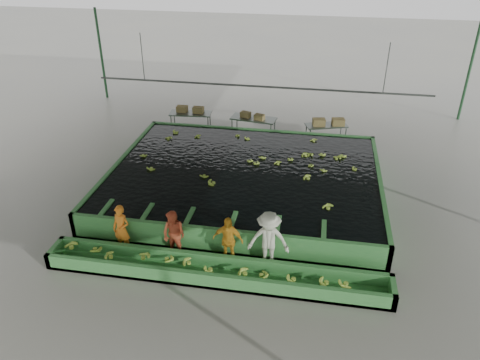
% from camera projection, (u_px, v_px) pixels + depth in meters
% --- Properties ---
extents(ground, '(80.00, 80.00, 0.00)m').
position_uv_depth(ground, '(238.00, 211.00, 16.60)').
color(ground, gray).
rests_on(ground, ground).
extents(shed_roof, '(20.00, 22.00, 0.04)m').
position_uv_depth(shed_roof, '(237.00, 73.00, 14.17)').
color(shed_roof, gray).
rests_on(shed_roof, shed_posts).
extents(shed_posts, '(20.00, 22.00, 5.00)m').
position_uv_depth(shed_posts, '(237.00, 147.00, 15.38)').
color(shed_posts, '#234E2C').
rests_on(shed_posts, ground).
extents(flotation_tank, '(10.00, 8.00, 0.90)m').
position_uv_depth(flotation_tank, '(245.00, 180.00, 17.67)').
color(flotation_tank, '#39813B').
rests_on(flotation_tank, ground).
extents(tank_water, '(9.70, 7.70, 0.00)m').
position_uv_depth(tank_water, '(245.00, 171.00, 17.48)').
color(tank_water, black).
rests_on(tank_water, flotation_tank).
extents(sorting_trough, '(10.00, 1.00, 0.50)m').
position_uv_depth(sorting_trough, '(215.00, 271.00, 13.38)').
color(sorting_trough, '#39813B').
rests_on(sorting_trough, ground).
extents(cableway_rail, '(0.08, 0.08, 14.00)m').
position_uv_depth(cableway_rail, '(259.00, 86.00, 19.44)').
color(cableway_rail, '#59605B').
rests_on(cableway_rail, shed_roof).
extents(rail_hanger_left, '(0.04, 0.04, 2.00)m').
position_uv_depth(rail_hanger_left, '(142.00, 57.00, 19.73)').
color(rail_hanger_left, '#59605B').
rests_on(rail_hanger_left, shed_roof).
extents(rail_hanger_right, '(0.04, 0.04, 2.00)m').
position_uv_depth(rail_hanger_right, '(387.00, 68.00, 18.19)').
color(rail_hanger_right, '#59605B').
rests_on(rail_hanger_right, shed_roof).
extents(worker_a, '(0.65, 0.50, 1.59)m').
position_uv_depth(worker_a, '(122.00, 229.00, 14.28)').
color(worker_a, orange).
rests_on(worker_a, ground).
extents(worker_b, '(0.91, 0.80, 1.57)m').
position_uv_depth(worker_b, '(174.00, 235.00, 14.03)').
color(worker_b, '#D45833').
rests_on(worker_b, ground).
extents(worker_c, '(0.95, 0.44, 1.59)m').
position_uv_depth(worker_c, '(228.00, 240.00, 13.77)').
color(worker_c, gold).
rests_on(worker_c, ground).
extents(worker_d, '(1.24, 0.74, 1.88)m').
position_uv_depth(worker_d, '(268.00, 241.00, 13.51)').
color(worker_d, beige).
rests_on(worker_d, ground).
extents(packing_table_left, '(2.06, 0.97, 0.91)m').
position_uv_depth(packing_table_left, '(191.00, 121.00, 22.82)').
color(packing_table_left, '#59605B').
rests_on(packing_table_left, ground).
extents(packing_table_mid, '(2.20, 1.13, 0.96)m').
position_uv_depth(packing_table_mid, '(253.00, 127.00, 22.11)').
color(packing_table_mid, '#59605B').
rests_on(packing_table_mid, ground).
extents(packing_table_right, '(2.01, 1.30, 0.85)m').
position_uv_depth(packing_table_right, '(326.00, 133.00, 21.61)').
color(packing_table_right, '#59605B').
rests_on(packing_table_right, ground).
extents(box_stack_left, '(1.33, 0.38, 0.28)m').
position_uv_depth(box_stack_left, '(190.00, 112.00, 22.66)').
color(box_stack_left, olive).
rests_on(box_stack_left, packing_table_left).
extents(box_stack_mid, '(1.21, 0.65, 0.25)m').
position_uv_depth(box_stack_mid, '(252.00, 118.00, 21.83)').
color(box_stack_mid, olive).
rests_on(box_stack_mid, packing_table_mid).
extents(box_stack_right, '(1.49, 0.66, 0.31)m').
position_uv_depth(box_stack_right, '(328.00, 125.00, 21.37)').
color(box_stack_right, olive).
rests_on(box_stack_right, packing_table_right).
extents(floating_bananas, '(8.42, 5.74, 0.11)m').
position_uv_depth(floating_bananas, '(248.00, 161.00, 18.16)').
color(floating_bananas, '#96BB39').
rests_on(floating_bananas, tank_water).
extents(trough_bananas, '(8.79, 0.59, 0.12)m').
position_uv_depth(trough_bananas, '(215.00, 267.00, 13.31)').
color(trough_bananas, '#96BB39').
rests_on(trough_bananas, sorting_trough).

